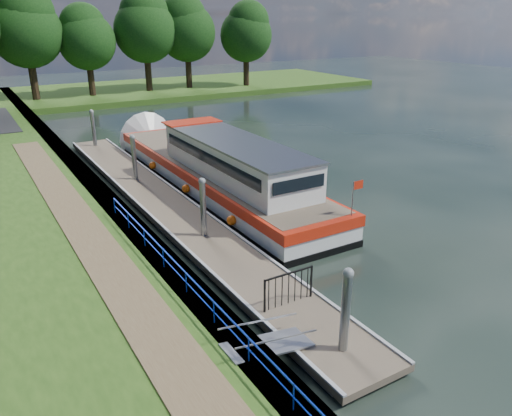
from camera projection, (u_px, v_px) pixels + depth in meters
ground at (331, 351)px, 14.51m from camera, size 160.00×160.00×0.00m
bank_edge at (103, 200)px, 25.13m from camera, size 1.10×90.00×0.78m
far_bank at (141, 90)px, 61.69m from camera, size 60.00×18.00×0.60m
footpath at (102, 255)px, 18.50m from camera, size 1.60×40.00×0.05m
blue_fence at (199, 291)px, 15.11m from camera, size 0.04×18.04×0.72m
pontoon at (165, 207)px, 24.83m from camera, size 2.50×30.00×0.56m
mooring_piles at (164, 186)px, 24.43m from camera, size 0.30×27.30×3.55m
gangway at (268, 344)px, 13.79m from camera, size 2.58×1.00×0.92m
gate_panel at (289, 284)px, 15.85m from camera, size 1.85×0.05×1.15m
barge at (210, 168)px, 27.98m from camera, size 4.36×21.15×4.78m
horizon_trees at (13, 27)px, 49.74m from camera, size 54.38×10.03×12.87m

